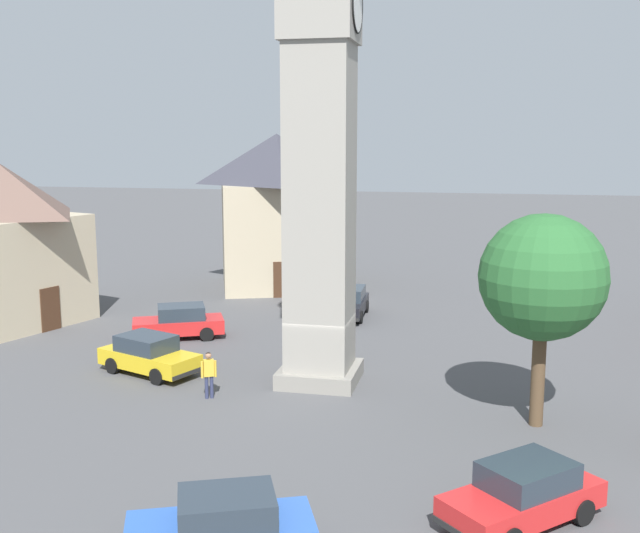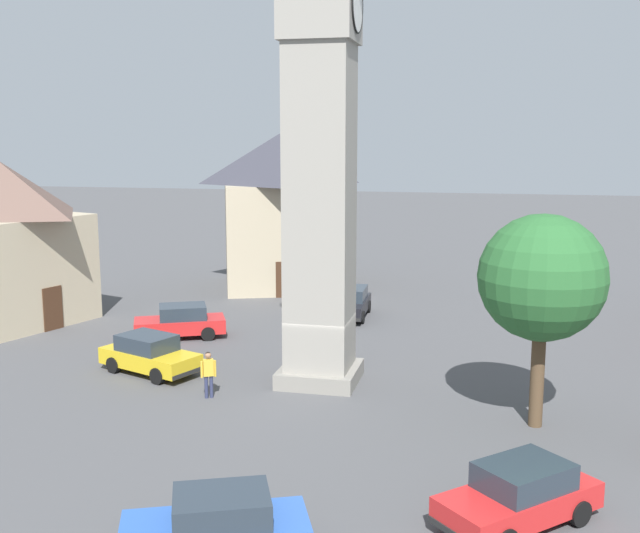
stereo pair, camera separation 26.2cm
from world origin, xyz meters
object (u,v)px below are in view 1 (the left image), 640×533
at_px(car_black_far, 179,322).
at_px(car_red_corner, 149,355).
at_px(car_silver_kerb, 348,302).
at_px(pedestrian, 209,371).
at_px(tree, 543,278).
at_px(car_blue_kerb, 524,494).
at_px(car_green_alley, 222,527).
at_px(building_shop_left, 277,210).
at_px(clock_tower, 320,34).

bearing_deg(car_black_far, car_red_corner, -169.86).
bearing_deg(car_silver_kerb, car_red_corner, 151.70).
bearing_deg(pedestrian, tree, -90.74).
xyz_separation_m(car_blue_kerb, car_green_alley, (-3.04, 6.52, 0.00)).
bearing_deg(car_black_far, car_blue_kerb, -134.00).
height_order(car_green_alley, pedestrian, pedestrian).
relative_size(car_green_alley, building_shop_left, 0.48).
height_order(car_black_far, building_shop_left, building_shop_left).
relative_size(car_black_far, car_green_alley, 1.00).
bearing_deg(pedestrian, car_black_far, 29.72).
height_order(car_silver_kerb, car_black_far, same).
bearing_deg(car_black_far, clock_tower, -121.97).
xyz_separation_m(car_black_far, car_green_alley, (-17.31, -8.26, 0.00)).
bearing_deg(car_green_alley, tree, -36.62).
distance_m(car_silver_kerb, car_black_far, 8.97).
bearing_deg(building_shop_left, car_black_far, 174.82).
distance_m(pedestrian, building_shop_left, 20.89).
distance_m(car_silver_kerb, car_green_alley, 23.11).
bearing_deg(tree, car_red_corner, 80.83).
height_order(car_red_corner, tree, tree).
relative_size(pedestrian, tree, 0.25).
distance_m(car_green_alley, tree, 12.76).
height_order(clock_tower, pedestrian, clock_tower).
xyz_separation_m(car_green_alley, tree, (9.70, -7.21, 4.07)).
distance_m(car_silver_kerb, building_shop_left, 9.95).
bearing_deg(car_silver_kerb, pedestrian, 168.81).
xyz_separation_m(car_red_corner, pedestrian, (-2.20, -3.32, 0.25)).
xyz_separation_m(car_red_corner, car_green_alley, (-12.05, -7.32, 0.00)).
distance_m(clock_tower, building_shop_left, 20.46).
xyz_separation_m(car_black_far, pedestrian, (-7.46, -4.26, 0.25)).
distance_m(car_silver_kerb, car_red_corner, 12.52).
distance_m(car_black_far, pedestrian, 8.60).
height_order(car_blue_kerb, car_red_corner, same).
distance_m(car_blue_kerb, building_shop_left, 30.61).
bearing_deg(car_green_alley, car_red_corner, 31.27).
xyz_separation_m(car_black_far, tree, (-7.61, -15.47, 4.07)).
xyz_separation_m(clock_tower, car_black_far, (4.82, 7.72, -11.99)).
distance_m(tree, building_shop_left, 24.96).
bearing_deg(tree, car_green_alley, 143.38).
bearing_deg(car_silver_kerb, car_black_far, 129.95).
xyz_separation_m(car_blue_kerb, building_shop_left, (27.12, 13.62, 4.02)).
relative_size(car_red_corner, pedestrian, 2.64).
bearing_deg(tree, car_silver_kerb, 32.75).
height_order(tree, building_shop_left, building_shop_left).
distance_m(car_blue_kerb, car_black_far, 20.55).
relative_size(car_red_corner, building_shop_left, 0.48).
bearing_deg(pedestrian, car_blue_kerb, -122.92).
bearing_deg(clock_tower, car_black_far, 58.03).
height_order(car_silver_kerb, building_shop_left, building_shop_left).
bearing_deg(tree, clock_tower, 70.20).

